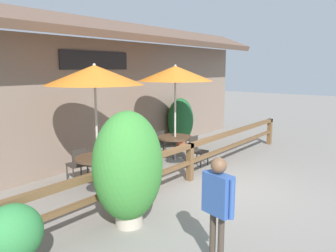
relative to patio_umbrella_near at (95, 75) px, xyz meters
name	(u,v)px	position (x,y,z in m)	size (l,w,h in m)	color
ground_plane	(227,190)	(1.78, -2.42, -2.63)	(60.00, 60.00, 0.00)	gray
building_facade	(107,89)	(1.78, 1.69, -0.46)	(14.28, 1.49, 4.23)	gray
patio_railing	(190,153)	(1.78, -1.37, -1.93)	(10.40, 0.14, 0.95)	brown
patio_umbrella_near	(95,75)	(0.00, 0.00, 0.00)	(2.21, 2.21, 2.89)	#B7B2A8
dining_table_near	(98,163)	(0.00, 0.00, -2.02)	(1.05, 1.05, 0.75)	#4C3826
chair_near_streetside	(121,176)	(0.00, -0.78, -2.17)	(0.43, 0.43, 0.83)	#332D28
chair_near_wallside	(78,163)	(0.01, 0.78, -2.17)	(0.49, 0.49, 0.83)	#332D28
patio_umbrella_middle	(175,74)	(2.95, 0.00, 0.00)	(2.21, 2.21, 2.89)	#B7B2A8
dining_table_middle	(175,141)	(2.95, 0.00, -2.02)	(1.05, 1.05, 0.75)	#4C3826
chair_middle_streetside	(197,149)	(3.01, -0.75, -2.17)	(0.42, 0.42, 0.83)	#332D28
chair_middle_wallside	(157,142)	(2.97, 0.76, -2.17)	(0.43, 0.43, 0.83)	#332D28
potted_plant_tall_tropical	(13,238)	(-2.86, -1.73, -2.07)	(0.82, 0.73, 1.01)	#564C47
potted_plant_small_flowering	(128,167)	(-0.86, -1.89, -1.55)	(1.29, 1.16, 2.07)	#B7AD99
potted_plant_broad_leaf	(180,121)	(4.74, 1.13, -1.74)	(1.00, 0.90, 1.72)	#9E4C33
pedestrian	(218,198)	(-0.98, -3.76, -1.60)	(0.29, 0.55, 1.60)	#42382D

